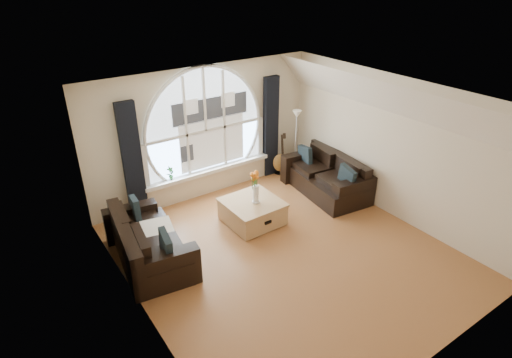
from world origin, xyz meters
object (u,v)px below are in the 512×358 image
guitar (281,154)px  coffee_chest (252,211)px  potted_plant (171,173)px  vase_flowers (256,184)px  sofa_left (149,240)px  floor_lamp (296,145)px  sofa_right (326,176)px

guitar → coffee_chest: bearing=-122.0°
coffee_chest → potted_plant: 1.84m
vase_flowers → sofa_left: bearing=178.1°
vase_flowers → floor_lamp: floor_lamp is taller
floor_lamp → guitar: floor_lamp is taller
sofa_left → guitar: guitar is taller
coffee_chest → potted_plant: bearing=121.2°
vase_flowers → coffee_chest: bearing=121.6°
vase_flowers → sofa_right: bearing=4.0°
coffee_chest → guitar: bearing=37.2°
sofa_left → sofa_right: same height
sofa_left → potted_plant: 1.89m
sofa_left → guitar: (3.74, 1.31, 0.13)m
floor_lamp → guitar: (-0.19, 0.28, -0.27)m
sofa_right → floor_lamp: (-0.06, 0.97, 0.40)m
sofa_left → vase_flowers: size_ratio=2.67×
coffee_chest → vase_flowers: (0.04, -0.06, 0.60)m
guitar → potted_plant: guitar is taller
sofa_left → sofa_right: 3.99m
coffee_chest → vase_flowers: size_ratio=1.44×
sofa_left → floor_lamp: bearing=22.5°
vase_flowers → guitar: bearing=39.9°
sofa_right → floor_lamp: bearing=100.4°
sofa_right → coffee_chest: (-1.94, -0.07, -0.15)m
sofa_left → coffee_chest: size_ratio=1.86×
floor_lamp → potted_plant: size_ratio=5.59×
floor_lamp → sofa_right: bearing=-86.7°
vase_flowers → floor_lamp: bearing=30.8°
sofa_right → guitar: size_ratio=1.76×
vase_flowers → potted_plant: size_ratio=2.45×
coffee_chest → floor_lamp: (1.88, 1.04, 0.55)m
floor_lamp → potted_plant: (-2.83, 0.48, -0.11)m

